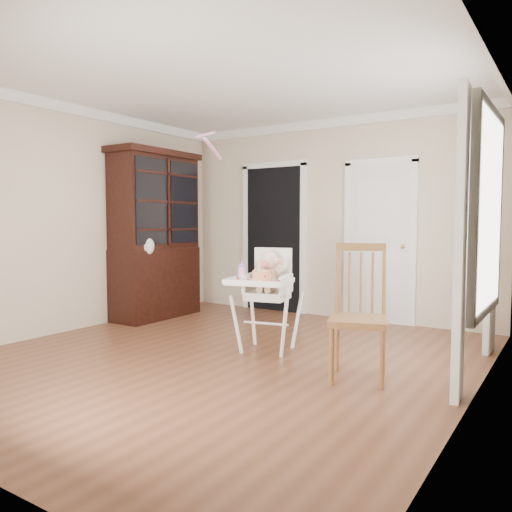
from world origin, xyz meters
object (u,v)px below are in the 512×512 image
Objects in this scene: cake at (262,276)px; china_cabinet at (155,235)px; sippy_cup at (242,271)px; dining_chair at (359,316)px; high_chair at (267,287)px.

cake is 2.53m from china_cabinet.
china_cabinet is at bearing 156.86° from sippy_cup.
dining_chair is at bearing -7.89° from sippy_cup.
high_chair is 4.66× the size of cake.
cake is 1.21× the size of sippy_cup.
high_chair is 0.31m from sippy_cup.
china_cabinet reaches higher than sippy_cup.
sippy_cup is 0.08× the size of china_cabinet.
cake is 1.06m from dining_chair.
sippy_cup is at bearing -152.20° from high_chair.
high_chair reaches higher than sippy_cup.
cake is at bearing -82.34° from high_chair.
cake is 0.10× the size of china_cabinet.
cake is 0.20× the size of dining_chair.
high_chair is 5.62× the size of sippy_cup.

